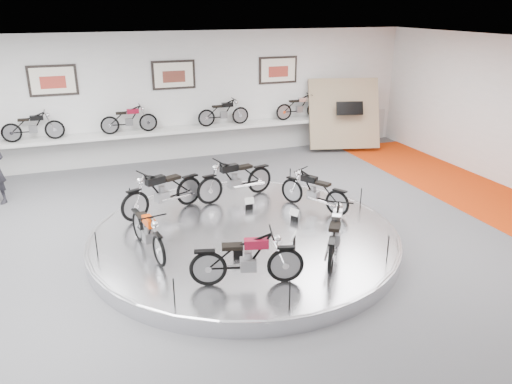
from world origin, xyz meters
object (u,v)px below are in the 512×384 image
object	(u,v)px
bike_c	(163,191)
bike_d	(147,231)
display_platform	(244,238)
bike_b	(235,178)
bike_a	(314,191)
shelf	(178,130)
bike_f	(335,233)
bike_e	(247,258)

from	to	relation	value
bike_c	bike_d	size ratio (longest dim) A/B	1.16
display_platform	bike_d	size ratio (longest dim) A/B	4.17
display_platform	bike_d	xyz separation A→B (m)	(-2.01, -0.25, 0.60)
display_platform	bike_b	bearing A→B (deg)	77.40
bike_a	bike_b	distance (m)	1.96
bike_a	bike_c	distance (m)	3.44
shelf	bike_f	size ratio (longest dim) A/B	6.78
bike_b	bike_f	xyz separation A→B (m)	(0.83, -3.48, -0.04)
bike_e	bike_f	distance (m)	1.91
display_platform	bike_b	size ratio (longest dim) A/B	3.66
bike_d	bike_f	xyz separation A→B (m)	(3.26, -1.35, 0.03)
bike_b	bike_c	distance (m)	1.83
bike_c	bike_a	bearing A→B (deg)	141.12
bike_a	bike_f	xyz separation A→B (m)	(-0.66, -2.20, 0.02)
shelf	bike_c	xyz separation A→B (m)	(-1.39, -4.81, -0.18)
bike_d	bike_e	size ratio (longest dim) A/B	0.94
display_platform	bike_e	bearing A→B (deg)	-107.54
bike_f	display_platform	bearing A→B (deg)	72.49
bike_c	bike_f	distance (m)	4.14
bike_f	bike_c	bearing A→B (deg)	74.11
display_platform	shelf	world-z (taller)	shelf
bike_a	bike_c	xyz separation A→B (m)	(-3.30, 0.99, 0.07)
bike_a	bike_d	size ratio (longest dim) A/B	1.01
bike_d	display_platform	bearing A→B (deg)	87.20
display_platform	bike_c	bearing A→B (deg)	131.14
bike_b	bike_c	xyz separation A→B (m)	(-1.81, -0.29, 0.01)
shelf	bike_b	xyz separation A→B (m)	(0.42, -4.52, -0.19)
bike_c	bike_f	xyz separation A→B (m)	(2.64, -3.19, -0.05)
bike_a	bike_b	xyz separation A→B (m)	(-1.49, 1.28, 0.06)
display_platform	shelf	size ratio (longest dim) A/B	0.58
bike_c	display_platform	bearing A→B (deg)	108.92
bike_d	bike_f	distance (m)	3.53
display_platform	bike_a	xyz separation A→B (m)	(1.91, 0.60, 0.60)
bike_f	bike_d	bearing A→B (deg)	102.07
bike_b	display_platform	bearing A→B (deg)	65.14
shelf	bike_e	bearing A→B (deg)	-94.27
shelf	bike_b	distance (m)	4.54
bike_b	bike_d	size ratio (longest dim) A/B	1.14
display_platform	bike_b	xyz separation A→B (m)	(0.42, 1.88, 0.66)
shelf	bike_e	size ratio (longest dim) A/B	6.70
display_platform	bike_a	bearing A→B (deg)	17.58
display_platform	bike_e	xyz separation A→B (m)	(-0.63, -1.98, 0.63)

